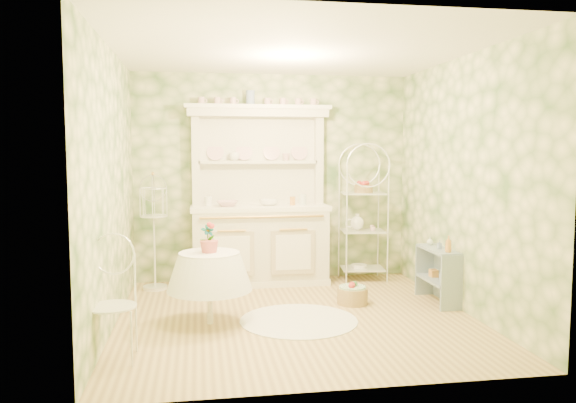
{
  "coord_description": "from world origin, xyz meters",
  "views": [
    {
      "loc": [
        -0.97,
        -5.56,
        1.71
      ],
      "look_at": [
        0.0,
        0.5,
        1.15
      ],
      "focal_mm": 35.0,
      "sensor_mm": 36.0,
      "label": 1
    }
  ],
  "objects": [
    {
      "name": "wall_front",
      "position": [
        0.0,
        -1.8,
        1.35
      ],
      "size": [
        3.6,
        3.6,
        0.0
      ],
      "primitive_type": "plane",
      "color": "#F0EAB6",
      "rests_on": "floor"
    },
    {
      "name": "bottle_blue",
      "position": [
        1.68,
        0.28,
        0.65
      ],
      "size": [
        0.05,
        0.05,
        0.1
      ],
      "primitive_type": "imported",
      "rotation": [
        0.0,
        0.0,
        -0.06
      ],
      "color": "#7F92BC",
      "rests_on": "side_shelf"
    },
    {
      "name": "wall_back",
      "position": [
        0.0,
        1.8,
        1.35
      ],
      "size": [
        3.6,
        3.6,
        0.0
      ],
      "primitive_type": "plane",
      "color": "#F0EAB6",
      "rests_on": "floor"
    },
    {
      "name": "bowl_white",
      "position": [
        -0.09,
        1.51,
        1.02
      ],
      "size": [
        0.31,
        0.31,
        0.08
      ],
      "primitive_type": "imported",
      "rotation": [
        0.0,
        0.0,
        0.32
      ],
      "color": "white",
      "rests_on": "kitchen_dresser"
    },
    {
      "name": "bowl_floral",
      "position": [
        -0.61,
        1.51,
        1.02
      ],
      "size": [
        0.28,
        0.28,
        0.07
      ],
      "primitive_type": "imported",
      "rotation": [
        0.0,
        0.0,
        -0.01
      ],
      "color": "white",
      "rests_on": "kitchen_dresser"
    },
    {
      "name": "floor",
      "position": [
        0.0,
        0.0,
        0.0
      ],
      "size": [
        3.6,
        3.6,
        0.0
      ],
      "primitive_type": "plane",
      "color": "tan",
      "rests_on": "ground"
    },
    {
      "name": "wall_left",
      "position": [
        -1.8,
        0.0,
        1.35
      ],
      "size": [
        3.6,
        3.6,
        0.0
      ],
      "primitive_type": "plane",
      "color": "#F0EAB6",
      "rests_on": "floor"
    },
    {
      "name": "floor_basket",
      "position": [
        0.71,
        0.39,
        0.12
      ],
      "size": [
        0.47,
        0.47,
        0.23
      ],
      "primitive_type": "cylinder",
      "rotation": [
        0.0,
        0.0,
        -0.38
      ],
      "color": "tan",
      "rests_on": "floor"
    },
    {
      "name": "wall_right",
      "position": [
        1.8,
        0.0,
        1.35
      ],
      "size": [
        3.6,
        3.6,
        0.0
      ],
      "primitive_type": "plane",
      "color": "#F0EAB6",
      "rests_on": "floor"
    },
    {
      "name": "ceiling",
      "position": [
        0.0,
        0.0,
        2.7
      ],
      "size": [
        3.6,
        3.6,
        0.0
      ],
      "primitive_type": "plane",
      "color": "white",
      "rests_on": "floor"
    },
    {
      "name": "bottle_amber",
      "position": [
        1.68,
        0.06,
        0.68
      ],
      "size": [
        0.08,
        0.08,
        0.18
      ],
      "primitive_type": "imported",
      "rotation": [
        0.0,
        0.0,
        -0.1
      ],
      "color": "gold",
      "rests_on": "side_shelf"
    },
    {
      "name": "potted_geranium",
      "position": [
        -0.89,
        -0.06,
        0.85
      ],
      "size": [
        0.17,
        0.15,
        0.27
      ],
      "primitive_type": "imported",
      "rotation": [
        0.0,
        0.0,
        0.43
      ],
      "color": "#3F7238",
      "rests_on": "round_table"
    },
    {
      "name": "birdcage_stand",
      "position": [
        -1.52,
        1.43,
        0.71
      ],
      "size": [
        0.35,
        0.35,
        1.42
      ],
      "primitive_type": "cube",
      "rotation": [
        0.0,
        0.0,
        0.04
      ],
      "color": "white",
      "rests_on": "floor"
    },
    {
      "name": "kitchen_dresser",
      "position": [
        -0.2,
        1.52,
        1.15
      ],
      "size": [
        1.87,
        0.61,
        2.29
      ],
      "primitive_type": "cube",
      "color": "white",
      "rests_on": "floor"
    },
    {
      "name": "side_shelf",
      "position": [
        1.68,
        0.3,
        0.3
      ],
      "size": [
        0.27,
        0.7,
        0.6
      ],
      "primitive_type": "cube",
      "rotation": [
        0.0,
        0.0,
        -0.01
      ],
      "color": "#8A9EAC",
      "rests_on": "floor"
    },
    {
      "name": "bakers_rack",
      "position": [
        1.17,
        1.52,
        0.96
      ],
      "size": [
        0.65,
        0.5,
        1.92
      ],
      "primitive_type": "cube",
      "rotation": [
        0.0,
        0.0,
        -0.13
      ],
      "color": "white",
      "rests_on": "floor"
    },
    {
      "name": "cup_right",
      "position": [
        0.16,
        1.66,
        1.61
      ],
      "size": [
        0.13,
        0.13,
        0.1
      ],
      "primitive_type": "imported",
      "rotation": [
        0.0,
        0.0,
        -0.34
      ],
      "color": "white",
      "rests_on": "kitchen_dresser"
    },
    {
      "name": "cup_left",
      "position": [
        -0.51,
        1.68,
        1.61
      ],
      "size": [
        0.16,
        0.16,
        0.11
      ],
      "primitive_type": "imported",
      "rotation": [
        0.0,
        0.0,
        -0.25
      ],
      "color": "white",
      "rests_on": "kitchen_dresser"
    },
    {
      "name": "round_table",
      "position": [
        -0.88,
        -0.09,
        0.38
      ],
      "size": [
        0.84,
        0.84,
        0.76
      ],
      "primitive_type": "cylinder",
      "rotation": [
        0.0,
        0.0,
        0.23
      ],
      "color": "white",
      "rests_on": "floor"
    },
    {
      "name": "cafe_chair",
      "position": [
        -1.68,
        -0.95,
        0.41
      ],
      "size": [
        0.41,
        0.41,
        0.82
      ],
      "primitive_type": "cube",
      "rotation": [
        0.0,
        0.0,
        -0.11
      ],
      "color": "white",
      "rests_on": "floor"
    },
    {
      "name": "bottle_glass",
      "position": [
        1.68,
        0.54,
        0.65
      ],
      "size": [
        0.09,
        0.09,
        0.1
      ],
      "primitive_type": "imported",
      "rotation": [
        0.0,
        0.0,
        -0.26
      ],
      "color": "silver",
      "rests_on": "side_shelf"
    },
    {
      "name": "lace_rug",
      "position": [
        0.01,
        -0.14,
        0.0
      ],
      "size": [
        1.54,
        1.54,
        0.01
      ],
      "primitive_type": "cylinder",
      "rotation": [
        0.0,
        0.0,
        -0.37
      ],
      "color": "white",
      "rests_on": "floor"
    }
  ]
}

